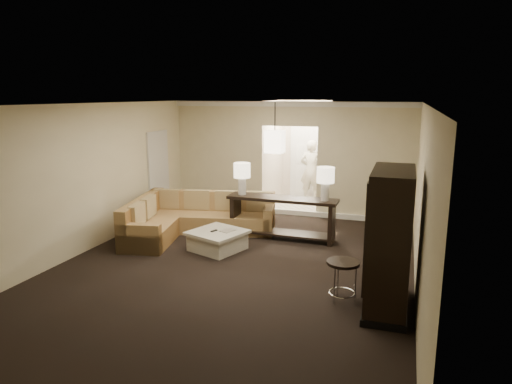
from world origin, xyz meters
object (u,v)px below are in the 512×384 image
(console_table, at_px, (282,214))
(person, at_px, (311,167))
(armoire, at_px, (389,243))
(drink_table, at_px, (343,272))
(sectional_sofa, at_px, (191,219))
(coffee_table, at_px, (218,240))

(console_table, distance_m, person, 3.63)
(console_table, height_order, person, person)
(armoire, bearing_deg, drink_table, 175.40)
(armoire, bearing_deg, sectional_sofa, 151.25)
(sectional_sofa, xyz_separation_m, armoire, (4.16, -2.28, 0.61))
(armoire, distance_m, person, 6.64)
(console_table, distance_m, drink_table, 3.02)
(sectional_sofa, height_order, console_table, console_table)
(sectional_sofa, relative_size, coffee_table, 2.46)
(sectional_sofa, distance_m, console_table, 1.98)
(coffee_table, height_order, console_table, console_table)
(person, bearing_deg, console_table, 97.78)
(console_table, bearing_deg, person, 92.66)
(coffee_table, bearing_deg, sectional_sofa, 140.99)
(sectional_sofa, relative_size, person, 1.55)
(console_table, bearing_deg, drink_table, -57.40)
(drink_table, xyz_separation_m, person, (-1.74, 6.15, 0.53))
(sectional_sofa, relative_size, drink_table, 4.98)
(armoire, relative_size, drink_table, 3.32)
(sectional_sofa, bearing_deg, coffee_table, -50.67)
(sectional_sofa, height_order, person, person)
(sectional_sofa, relative_size, console_table, 1.30)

